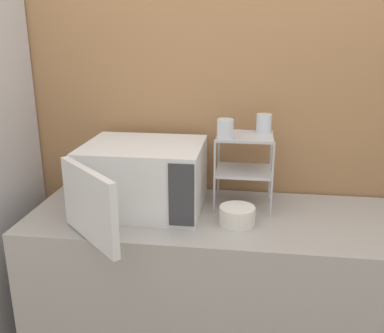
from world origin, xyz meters
TOP-DOWN VIEW (x-y plane):
  - wall_back at (0.00, 0.68)m, footprint 8.00×0.06m
  - counter at (0.00, 0.32)m, footprint 1.97×0.64m
  - microwave at (-0.48, 0.35)m, footprint 0.56×0.75m
  - dish_rack at (-0.02, 0.45)m, footprint 0.26×0.24m
  - glass_front_left at (-0.11, 0.38)m, footprint 0.07×0.07m
  - glass_back_right at (0.06, 0.52)m, footprint 0.07×0.07m
  - bowl at (-0.04, 0.24)m, footprint 0.15×0.15m

SIDE VIEW (x-z plane):
  - counter at x=0.00m, z-range 0.00..0.92m
  - bowl at x=-0.04m, z-range 0.92..1.00m
  - microwave at x=-0.48m, z-range 0.92..1.23m
  - dish_rack at x=-0.02m, z-range 1.00..1.34m
  - wall_back at x=0.00m, z-range 0.00..2.60m
  - glass_front_left at x=-0.11m, z-range 1.27..1.35m
  - glass_back_right at x=0.06m, z-range 1.27..1.35m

